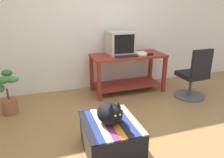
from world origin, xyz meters
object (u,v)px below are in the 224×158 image
at_px(desk, 128,67).
at_px(tv_monitor, 120,43).
at_px(book, 141,53).
at_px(keyboard, 126,56).
at_px(cat, 111,113).
at_px(potted_plant, 8,96).
at_px(office_chair, 194,77).
at_px(stapler, 150,54).
at_px(ottoman_with_blanket, 110,136).

relative_size(desk, tv_monitor, 2.98).
height_order(tv_monitor, book, tv_monitor).
distance_m(keyboard, cat, 1.67).
bearing_deg(cat, keyboard, 54.84).
xyz_separation_m(tv_monitor, potted_plant, (-1.89, -0.37, -0.62)).
bearing_deg(book, desk, 169.43).
bearing_deg(cat, office_chair, 19.72).
relative_size(desk, stapler, 12.13).
distance_m(keyboard, potted_plant, 1.97).
bearing_deg(desk, cat, -118.84).
xyz_separation_m(desk, ottoman_with_blanket, (-0.85, -1.58, -0.29)).
bearing_deg(keyboard, desk, 57.85).
xyz_separation_m(tv_monitor, office_chair, (1.08, -0.76, -0.52)).
xyz_separation_m(keyboard, office_chair, (1.05, -0.52, -0.33)).
distance_m(tv_monitor, office_chair, 1.42).
bearing_deg(stapler, desk, 62.29).
xyz_separation_m(tv_monitor, cat, (-0.73, -1.71, -0.42)).
xyz_separation_m(desk, book, (0.24, -0.04, 0.24)).
bearing_deg(tv_monitor, potted_plant, -169.85).
distance_m(book, ottoman_with_blanket, 1.96).
xyz_separation_m(ottoman_with_blanket, office_chair, (1.81, 0.92, 0.20)).
bearing_deg(cat, tv_monitor, 58.82).
xyz_separation_m(potted_plant, office_chair, (2.97, -0.39, 0.10)).
xyz_separation_m(keyboard, potted_plant, (-1.92, -0.13, -0.43)).
relative_size(desk, cat, 3.51).
height_order(desk, ottoman_with_blanket, desk).
bearing_deg(ottoman_with_blanket, stapler, 49.38).
distance_m(ottoman_with_blanket, potted_plant, 1.76).
relative_size(cat, stapler, 3.45).
distance_m(tv_monitor, keyboard, 0.30).
bearing_deg(book, cat, -125.86).
bearing_deg(keyboard, potted_plant, -172.49).
relative_size(book, ottoman_with_blanket, 0.40).
height_order(ottoman_with_blanket, potted_plant, potted_plant).
height_order(book, potted_plant, book).
bearing_deg(office_chair, potted_plant, -10.02).
bearing_deg(potted_plant, ottoman_with_blanket, -48.43).
bearing_deg(tv_monitor, stapler, -32.28).
xyz_separation_m(keyboard, stapler, (0.44, -0.05, 0.01)).
bearing_deg(book, tv_monitor, 158.42).
height_order(book, ottoman_with_blanket, book).
xyz_separation_m(ottoman_with_blanket, cat, (-0.00, -0.03, 0.30)).
distance_m(desk, keyboard, 0.29).
bearing_deg(book, office_chair, -41.80).
bearing_deg(office_chair, stapler, -40.22).
distance_m(office_chair, stapler, 0.84).
bearing_deg(tv_monitor, book, -21.60).
bearing_deg(tv_monitor, cat, -114.08).
height_order(cat, office_chair, office_chair).
bearing_deg(office_chair, cat, 25.10).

